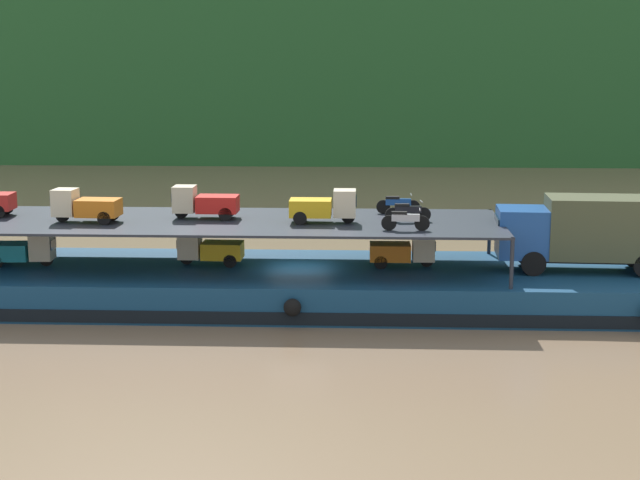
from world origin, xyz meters
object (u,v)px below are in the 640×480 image
Objects in this scene: mini_truck_lower_aft at (209,249)px; mini_truck_lower_mid at (403,250)px; cargo_barge at (299,285)px; covered_lorry at (586,231)px; motorcycle_upper_port at (405,220)px; mini_truck_upper_bow at (324,206)px; mini_truck_upper_mid at (85,206)px; mini_truck_upper_fore at (204,202)px; motorcycle_upper_stbd at (398,204)px; motorcycle_upper_centre at (408,211)px; mini_truck_lower_stern at (23,250)px.

mini_truck_lower_mid is (8.23, -0.00, 0.00)m from mini_truck_lower_aft.
cargo_barge is 12.08m from covered_lorry.
cargo_barge is 4.63m from mini_truck_lower_mid.
motorcycle_upper_port is at bearing -17.02° from mini_truck_lower_aft.
motorcycle_upper_port is (3.24, -1.59, -0.26)m from mini_truck_upper_bow.
cargo_barge is at bearing 4.75° from mini_truck_upper_mid.
motorcycle_upper_stbd is (8.18, 1.62, -0.26)m from mini_truck_upper_fore.
motorcycle_upper_stbd is at bearing 164.49° from covered_lorry.
mini_truck_upper_fore is 8.34m from motorcycle_upper_stbd.
mini_truck_upper_bow is 1.44× the size of motorcycle_upper_stbd.
mini_truck_lower_mid is at bearing -0.01° from mini_truck_lower_aft.
mini_truck_upper_mid reaches higher than motorcycle_upper_stbd.
cargo_barge is 5.72m from motorcycle_upper_port.
mini_truck_upper_bow is 1.44× the size of motorcycle_upper_centre.
covered_lorry is 2.88× the size of mini_truck_upper_fore.
covered_lorry is at bearing 14.49° from motorcycle_upper_port.
motorcycle_upper_port is (-0.07, -2.50, 1.74)m from mini_truck_lower_mid.
covered_lorry reaches higher than cargo_barge.
mini_truck_lower_aft is 8.36m from motorcycle_upper_stbd.
mini_truck_lower_aft is 5.44m from mini_truck_upper_mid.
motorcycle_upper_centre is (8.35, -0.47, 1.74)m from mini_truck_lower_aft.
mini_truck_lower_aft is 0.99× the size of mini_truck_upper_mid.
mini_truck_upper_mid is (-4.91, -1.21, 2.00)m from mini_truck_lower_aft.
mini_truck_upper_mid is 13.29m from motorcycle_upper_centre.
cargo_barge is 17.69× the size of motorcycle_upper_stbd.
mini_truck_lower_stern is at bearing -179.89° from covered_lorry.
cargo_barge is at bearing -173.72° from mini_truck_lower_mid.
covered_lorry is at bearing -1.83° from mini_truck_upper_fore.
motorcycle_upper_stbd is (12.93, 2.78, -0.26)m from mini_truck_upper_mid.
mini_truck_upper_fore is (-8.39, -0.05, 2.00)m from mini_truck_lower_mid.
mini_truck_upper_mid is 13.23m from motorcycle_upper_stbd.
mini_truck_upper_fore is 1.45× the size of motorcycle_upper_port.
mini_truck_lower_stern is 1.47× the size of motorcycle_upper_centre.
mini_truck_lower_stern is 16.23m from motorcycle_upper_port.
covered_lorry is 7.99m from motorcycle_upper_stbd.
mini_truck_upper_mid is (-13.14, -1.21, 2.00)m from mini_truck_lower_mid.
motorcycle_upper_centre is (16.21, 0.13, 1.74)m from mini_truck_lower_stern.
mini_truck_lower_aft is 1.01× the size of mini_truck_lower_mid.
mini_truck_upper_mid is at bearing -178.23° from mini_truck_upper_bow.
mini_truck_upper_bow is at bearing -21.65° from cargo_barge.
covered_lorry is 15.89m from mini_truck_upper_fore.
mini_truck_upper_bow is (4.92, -0.91, 2.00)m from mini_truck_lower_aft.
covered_lorry is 20.63m from mini_truck_upper_mid.
motorcycle_upper_port and motorcycle_upper_stbd have the same top height.
cargo_barge is at bearing 0.57° from mini_truck_lower_stern.
mini_truck_upper_fore and mini_truck_upper_bow have the same top height.
cargo_barge is 9.44m from mini_truck_upper_mid.
mini_truck_upper_fore is at bearing -179.69° from mini_truck_lower_mid.
mini_truck_upper_bow reaches higher than mini_truck_lower_mid.
mini_truck_upper_mid is at bearing -167.85° from motorcycle_upper_stbd.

